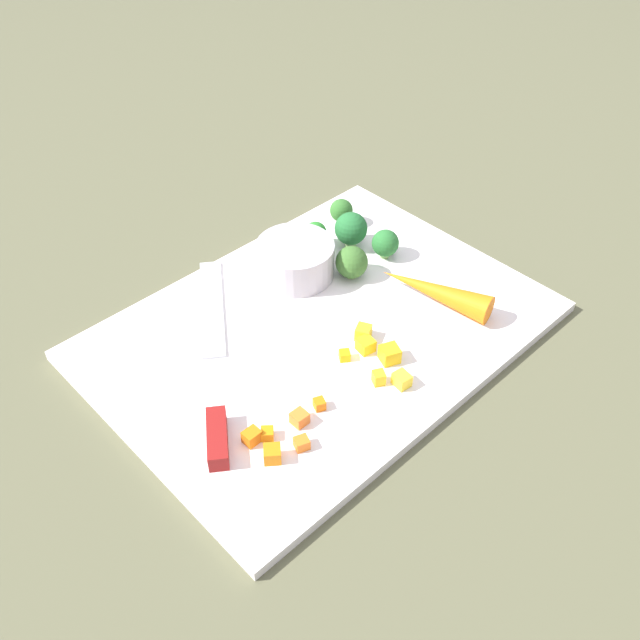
{
  "coord_description": "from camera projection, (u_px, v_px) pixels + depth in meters",
  "views": [
    {
      "loc": [
        -0.4,
        -0.42,
        0.56
      ],
      "look_at": [
        0.0,
        0.0,
        0.02
      ],
      "focal_mm": 39.87,
      "sensor_mm": 36.0,
      "label": 1
    }
  ],
  "objects": [
    {
      "name": "ground_plane",
      "position": [
        320.0,
        334.0,
        0.81
      ],
      "size": [
        4.0,
        4.0,
        0.0
      ],
      "primitive_type": "plane",
      "color": "brown"
    },
    {
      "name": "cutting_board",
      "position": [
        320.0,
        330.0,
        0.8
      ],
      "size": [
        0.49,
        0.35,
        0.01
      ],
      "primitive_type": "cube",
      "color": "white",
      "rests_on": "ground_plane"
    },
    {
      "name": "prep_bowl",
      "position": [
        295.0,
        260.0,
        0.85
      ],
      "size": [
        0.09,
        0.09,
        0.04
      ],
      "primitive_type": "cylinder",
      "color": "#B9B3BC",
      "rests_on": "cutting_board"
    },
    {
      "name": "chef_knife",
      "position": [
        215.0,
        385.0,
        0.72
      ],
      "size": [
        0.2,
        0.27,
        0.02
      ],
      "rotation": [
        0.0,
        0.0,
        0.95
      ],
      "color": "silver",
      "rests_on": "cutting_board"
    },
    {
      "name": "whole_carrot",
      "position": [
        435.0,
        291.0,
        0.82
      ],
      "size": [
        0.07,
        0.14,
        0.03
      ],
      "primitive_type": "cone",
      "rotation": [
        1.57,
        0.0,
        3.4
      ],
      "color": "orange",
      "rests_on": "cutting_board"
    },
    {
      "name": "carrot_dice_0",
      "position": [
        302.0,
        443.0,
        0.67
      ],
      "size": [
        0.02,
        0.02,
        0.01
      ],
      "primitive_type": "cube",
      "rotation": [
        0.0,
        0.0,
        1.21
      ],
      "color": "orange",
      "rests_on": "cutting_board"
    },
    {
      "name": "carrot_dice_1",
      "position": [
        252.0,
        437.0,
        0.67
      ],
      "size": [
        0.02,
        0.01,
        0.01
      ],
      "primitive_type": "cube",
      "rotation": [
        0.0,
        0.0,
        1.59
      ],
      "color": "orange",
      "rests_on": "cutting_board"
    },
    {
      "name": "carrot_dice_2",
      "position": [
        267.0,
        434.0,
        0.68
      ],
      "size": [
        0.02,
        0.02,
        0.01
      ],
      "primitive_type": "cube",
      "rotation": [
        0.0,
        0.0,
        0.86
      ],
      "color": "orange",
      "rests_on": "cutting_board"
    },
    {
      "name": "carrot_dice_3",
      "position": [
        299.0,
        418.0,
        0.69
      ],
      "size": [
        0.02,
        0.02,
        0.01
      ],
      "primitive_type": "cube",
      "rotation": [
        0.0,
        0.0,
        3.13
      ],
      "color": "orange",
      "rests_on": "cutting_board"
    },
    {
      "name": "carrot_dice_4",
      "position": [
        319.0,
        404.0,
        0.71
      ],
      "size": [
        0.01,
        0.01,
        0.01
      ],
      "primitive_type": "cube",
      "rotation": [
        0.0,
        0.0,
        1.18
      ],
      "color": "orange",
      "rests_on": "cutting_board"
    },
    {
      "name": "carrot_dice_5",
      "position": [
        272.0,
        454.0,
        0.66
      ],
      "size": [
        0.02,
        0.02,
        0.02
      ],
      "primitive_type": "cube",
      "rotation": [
        0.0,
        0.0,
        2.47
      ],
      "color": "orange",
      "rests_on": "cutting_board"
    },
    {
      "name": "pepper_dice_0",
      "position": [
        379.0,
        378.0,
        0.73
      ],
      "size": [
        0.02,
        0.02,
        0.01
      ],
      "primitive_type": "cube",
      "rotation": [
        0.0,
        0.0,
        2.65
      ],
      "color": "yellow",
      "rests_on": "cutting_board"
    },
    {
      "name": "pepper_dice_1",
      "position": [
        390.0,
        354.0,
        0.75
      ],
      "size": [
        0.03,
        0.02,
        0.02
      ],
      "primitive_type": "cube",
      "rotation": [
        0.0,
        0.0,
        1.18
      ],
      "color": "yellow",
      "rests_on": "cutting_board"
    },
    {
      "name": "pepper_dice_2",
      "position": [
        363.0,
        333.0,
        0.78
      ],
      "size": [
        0.02,
        0.02,
        0.02
      ],
      "primitive_type": "cube",
      "rotation": [
        0.0,
        0.0,
        0.48
      ],
      "color": "yellow",
      "rests_on": "cutting_board"
    },
    {
      "name": "pepper_dice_3",
      "position": [
        366.0,
        345.0,
        0.76
      ],
      "size": [
        0.02,
        0.02,
        0.01
      ],
      "primitive_type": "cube",
      "rotation": [
        0.0,
        0.0,
        1.4
      ],
      "color": "yellow",
      "rests_on": "cutting_board"
    },
    {
      "name": "pepper_dice_4",
      "position": [
        345.0,
        355.0,
        0.76
      ],
      "size": [
        0.02,
        0.02,
        0.01
      ],
      "primitive_type": "cube",
      "rotation": [
        0.0,
        0.0,
        0.96
      ],
      "color": "yellow",
      "rests_on": "cutting_board"
    },
    {
      "name": "pepper_dice_5",
      "position": [
        399.0,
        382.0,
        0.73
      ],
      "size": [
        0.02,
        0.02,
        0.01
      ],
      "primitive_type": "cube",
      "rotation": [
        0.0,
        0.0,
        1.44
      ],
      "color": "yellow",
      "rests_on": "cutting_board"
    },
    {
      "name": "broccoli_floret_0",
      "position": [
        351.0,
        229.0,
        0.89
      ],
      "size": [
        0.04,
        0.04,
        0.05
      ],
      "color": "#87AB6B",
      "rests_on": "cutting_board"
    },
    {
      "name": "broccoli_floret_1",
      "position": [
        341.0,
        211.0,
        0.93
      ],
      "size": [
        0.03,
        0.03,
        0.04
      ],
      "color": "#81B266",
      "rests_on": "cutting_board"
    },
    {
      "name": "broccoli_floret_2",
      "position": [
        352.0,
        262.0,
        0.85
      ],
      "size": [
        0.04,
        0.04,
        0.04
      ],
      "color": "#88B767",
      "rests_on": "cutting_board"
    },
    {
      "name": "broccoli_floret_3",
      "position": [
        385.0,
        243.0,
        0.88
      ],
      "size": [
        0.03,
        0.03,
        0.04
      ],
      "color": "#87BA67",
      "rests_on": "cutting_board"
    },
    {
      "name": "broccoli_floret_4",
      "position": [
        315.0,
        233.0,
        0.89
      ],
      "size": [
        0.03,
        0.03,
        0.04
      ],
      "color": "#85B159",
      "rests_on": "cutting_board"
    }
  ]
}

